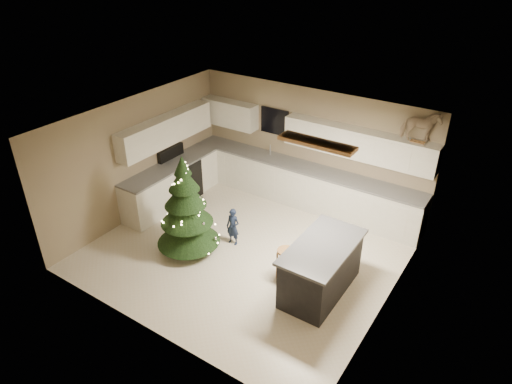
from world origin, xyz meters
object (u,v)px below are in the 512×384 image
bar_stool (286,257)px  toddler (233,227)px  christmas_tree (186,213)px  island (321,268)px  rocking_horse (420,127)px

bar_stool → toddler: size_ratio=0.77×
bar_stool → christmas_tree: bearing=-171.4°
island → bar_stool: size_ratio=2.85×
christmas_tree → toddler: christmas_tree is taller
toddler → rocking_horse: (2.66, 2.26, 1.92)m
bar_stool → rocking_horse: bearing=63.8°
bar_stool → rocking_horse: 3.43m
island → bar_stool: 0.67m
rocking_horse → island: bearing=142.7°
bar_stool → toddler: 1.42m
christmas_tree → bar_stool: bearing=8.6°
bar_stool → rocking_horse: (1.27, 2.58, 1.86)m
bar_stool → toddler: (-1.39, 0.33, -0.06)m
bar_stool → toddler: toddler is taller
christmas_tree → toddler: size_ratio=2.59×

